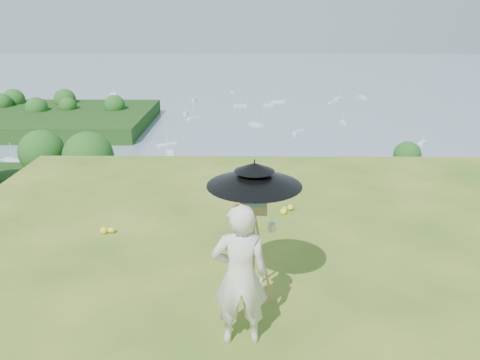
{
  "coord_description": "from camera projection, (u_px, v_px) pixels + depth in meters",
  "views": [
    {
      "loc": [
        -1.53,
        -4.98,
        3.63
      ],
      "look_at": [
        -1.6,
        2.56,
        0.92
      ],
      "focal_mm": 35.0,
      "sensor_mm": 36.0,
      "label": 1
    }
  ],
  "objects": [
    {
      "name": "painter_cap",
      "position": [
        240.0,
        208.0,
        4.93
      ],
      "size": [
        0.19,
        0.23,
        0.1
      ],
      "primitive_type": null,
      "rotation": [
        0.0,
        0.0,
        -0.04
      ],
      "color": "#E07B83",
      "rests_on": "painter"
    },
    {
      "name": "moored_boats",
      "position": [
        214.0,
        122.0,
        168.9
      ],
      "size": [
        140.0,
        140.0,
        0.7
      ],
      "primitive_type": null,
      "color": "silver",
      "rests_on": "bay_water"
    },
    {
      "name": "sun_umbrella",
      "position": [
        254.0,
        185.0,
        5.5
      ],
      "size": [
        1.19,
        1.19,
        0.64
      ],
      "primitive_type": null,
      "rotation": [
        0.0,
        0.0,
        0.05
      ],
      "color": "black",
      "rests_on": "field_easel"
    },
    {
      "name": "forest_slope",
      "position": [
        258.0,
        345.0,
        48.65
      ],
      "size": [
        140.0,
        56.0,
        22.0
      ],
      "primitive_type": "cube",
      "color": "#13350E",
      "rests_on": "bay_water"
    },
    {
      "name": "harbor_town",
      "position": [
        252.0,
        202.0,
        86.46
      ],
      "size": [
        110.0,
        22.0,
        5.0
      ],
      "primitive_type": null,
      "color": "silver",
      "rests_on": "shoreline_tier"
    },
    {
      "name": "field_easel",
      "position": [
        253.0,
        252.0,
        5.77
      ],
      "size": [
        0.67,
        0.67,
        1.68
      ],
      "primitive_type": null,
      "rotation": [
        0.0,
        0.0,
        -0.05
      ],
      "color": "#9F7642",
      "rests_on": "ground"
    },
    {
      "name": "shoreline_tier",
      "position": [
        252.0,
        234.0,
        88.66
      ],
      "size": [
        170.0,
        28.0,
        8.0
      ],
      "primitive_type": "cube",
      "color": "#665D51",
      "rests_on": "bay_water"
    },
    {
      "name": "wildflowers",
      "position": [
        360.0,
        302.0,
        6.12
      ],
      "size": [
        10.0,
        10.5,
        0.12
      ],
      "primitive_type": null,
      "color": "yellow",
      "rests_on": "ground"
    },
    {
      "name": "bay_water",
      "position": [
        247.0,
        89.0,
        243.25
      ],
      "size": [
        700.0,
        700.0,
        0.0
      ],
      "primitive_type": "plane",
      "color": "slate",
      "rests_on": "ground"
    },
    {
      "name": "ground",
      "position": [
        365.0,
        317.0,
        5.9
      ],
      "size": [
        14.0,
        14.0,
        0.0
      ],
      "primitive_type": "plane",
      "color": "#36631C",
      "rests_on": "ground"
    },
    {
      "name": "peninsula",
      "position": [
        33.0,
        112.0,
        162.2
      ],
      "size": [
        90.0,
        60.0,
        12.0
      ],
      "primitive_type": null,
      "color": "#13350E",
      "rests_on": "bay_water"
    },
    {
      "name": "painter",
      "position": [
        240.0,
        276.0,
        5.21
      ],
      "size": [
        0.66,
        0.45,
        1.73
      ],
      "primitive_type": "imported",
      "rotation": [
        0.0,
        0.0,
        3.21
      ],
      "color": "beige",
      "rests_on": "ground"
    },
    {
      "name": "slope_trees",
      "position": [
        260.0,
        223.0,
        43.91
      ],
      "size": [
        110.0,
        50.0,
        6.0
      ],
      "primitive_type": null,
      "color": "#1C4F17",
      "rests_on": "forest_slope"
    }
  ]
}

